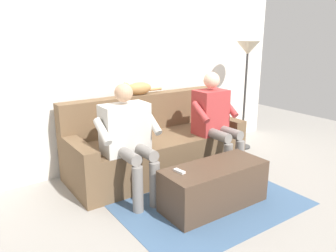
{
  "coord_description": "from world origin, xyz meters",
  "views": [
    {
      "loc": [
        1.95,
        2.96,
        1.58
      ],
      "look_at": [
        0.0,
        0.12,
        0.61
      ],
      "focal_mm": 35.18,
      "sensor_mm": 36.0,
      "label": 1
    }
  ],
  "objects": [
    {
      "name": "couch",
      "position": [
        0.0,
        -0.14,
        0.3
      ],
      "size": [
        2.06,
        0.82,
        0.88
      ],
      "color": "brown",
      "rests_on": "ground"
    },
    {
      "name": "back_wall",
      "position": [
        0.0,
        -0.61,
        1.23
      ],
      "size": [
        4.57,
        0.06,
        2.45
      ],
      "primitive_type": "cube",
      "color": "silver",
      "rests_on": "ground"
    },
    {
      "name": "floor_lamp",
      "position": [
        -1.46,
        -0.13,
        1.27
      ],
      "size": [
        0.31,
        0.31,
        1.49
      ],
      "color": "#2D2D2D",
      "rests_on": "ground"
    },
    {
      "name": "coffee_table",
      "position": [
        0.0,
        0.89,
        0.2
      ],
      "size": [
        1.02,
        0.43,
        0.41
      ],
      "color": "#4C3828",
      "rests_on": "ground"
    },
    {
      "name": "ground_plane",
      "position": [
        0.0,
        0.6,
        0.0
      ],
      "size": [
        8.0,
        8.0,
        0.0
      ],
      "primitive_type": "plane",
      "color": "gray"
    },
    {
      "name": "cat_on_backrest",
      "position": [
        0.09,
        -0.41,
        0.96
      ],
      "size": [
        0.55,
        0.14,
        0.16
      ],
      "color": "#B7844C",
      "rests_on": "couch"
    },
    {
      "name": "remote_white",
      "position": [
        0.36,
        0.82,
        0.42
      ],
      "size": [
        0.06,
        0.12,
        0.02
      ],
      "primitive_type": "cube",
      "rotation": [
        0.0,
        0.0,
        1.71
      ],
      "color": "white",
      "rests_on": "coffee_table"
    },
    {
      "name": "floor_rug",
      "position": [
        0.0,
        0.78,
        0.0
      ],
      "size": [
        1.73,
        1.34,
        0.01
      ],
      "primitive_type": "cube",
      "color": "#426084",
      "rests_on": "ground"
    },
    {
      "name": "person_left_seated",
      "position": [
        -0.56,
        0.26,
        0.65
      ],
      "size": [
        0.51,
        0.59,
        1.16
      ],
      "color": "#B23838",
      "rests_on": "ground"
    },
    {
      "name": "person_right_seated",
      "position": [
        0.56,
        0.26,
        0.64
      ],
      "size": [
        0.61,
        0.56,
        1.13
      ],
      "color": "beige",
      "rests_on": "ground"
    }
  ]
}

